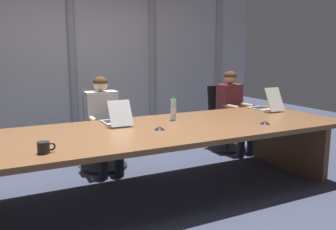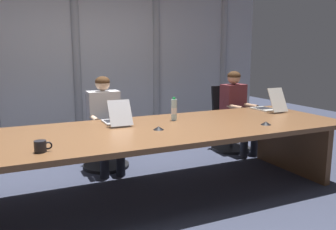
{
  "view_description": "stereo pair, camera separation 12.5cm",
  "coord_description": "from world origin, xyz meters",
  "views": [
    {
      "loc": [
        -1.25,
        -3.23,
        1.51
      ],
      "look_at": [
        0.46,
        0.13,
        0.82
      ],
      "focal_mm": 38.02,
      "sensor_mm": 36.0,
      "label": 1
    },
    {
      "loc": [
        -1.14,
        -3.28,
        1.51
      ],
      "look_at": [
        0.46,
        0.13,
        0.82
      ],
      "focal_mm": 38.02,
      "sensor_mm": 36.0,
      "label": 2
    }
  ],
  "objects": [
    {
      "name": "curtain_backdrop",
      "position": [
        -0.0,
        2.28,
        1.46
      ],
      "size": [
        6.38,
        0.17,
        2.91
      ],
      "color": "#B2B2B7",
      "rests_on": "ground_plane"
    },
    {
      "name": "conference_mic_left_side",
      "position": [
        1.4,
        -0.35,
        0.74
      ],
      "size": [
        0.11,
        0.11,
        0.03
      ],
      "primitive_type": "cone",
      "color": "black",
      "rests_on": "conference_table"
    },
    {
      "name": "ground_plane",
      "position": [
        0.0,
        0.0,
        0.0
      ],
      "size": [
        12.75,
        12.75,
        0.0
      ],
      "primitive_type": "plane",
      "color": "#383D51"
    },
    {
      "name": "conference_table",
      "position": [
        0.0,
        0.0,
        0.6
      ],
      "size": [
        4.74,
        1.39,
        0.72
      ],
      "color": "brown",
      "rests_on": "ground_plane"
    },
    {
      "name": "person_center",
      "position": [
        2.01,
        1.01,
        0.69
      ],
      "size": [
        0.4,
        0.57,
        1.21
      ],
      "rotation": [
        0.0,
        0.0,
        -1.48
      ],
      "color": "brown",
      "rests_on": "ground_plane"
    },
    {
      "name": "person_left_mid",
      "position": [
        0.01,
        1.02,
        0.68
      ],
      "size": [
        0.41,
        0.55,
        1.19
      ],
      "rotation": [
        0.0,
        0.0,
        -1.59
      ],
      "color": "silver",
      "rests_on": "ground_plane"
    },
    {
      "name": "laptop_left_mid",
      "position": [
        -0.04,
        0.38,
        0.78
      ],
      "size": [
        0.25,
        0.45,
        0.27
      ],
      "rotation": [
        0.0,
        0.0,
        1.55
      ],
      "color": "#BCBCC1",
      "rests_on": "conference_table"
    },
    {
      "name": "office_chair_center",
      "position": [
        2.0,
        1.17,
        0.36
      ],
      "size": [
        0.6,
        0.6,
        0.97
      ],
      "rotation": [
        0.0,
        0.0,
        -1.64
      ],
      "color": "black",
      "rests_on": "ground_plane"
    },
    {
      "name": "laptop_center",
      "position": [
        2.04,
        0.36,
        0.78
      ],
      "size": [
        0.24,
        0.49,
        0.31
      ],
      "rotation": [
        0.0,
        0.0,
        1.58
      ],
      "color": "beige",
      "rests_on": "conference_table"
    },
    {
      "name": "water_bottle_primary",
      "position": [
        0.61,
        0.3,
        0.85
      ],
      "size": [
        0.07,
        0.07,
        0.26
      ],
      "color": "silver",
      "rests_on": "conference_table"
    },
    {
      "name": "conference_mic_middle",
      "position": [
        0.26,
        -0.08,
        0.74
      ],
      "size": [
        0.11,
        0.11,
        0.03
      ],
      "primitive_type": "cone",
      "color": "black",
      "rests_on": "conference_table"
    },
    {
      "name": "coffee_mug_near",
      "position": [
        -0.9,
        -0.42,
        0.77
      ],
      "size": [
        0.14,
        0.09,
        0.09
      ],
      "color": "black",
      "rests_on": "conference_table"
    },
    {
      "name": "office_chair_left_mid",
      "position": [
        0.03,
        1.17,
        0.36
      ],
      "size": [
        0.6,
        0.61,
        0.95
      ],
      "rotation": [
        0.0,
        0.0,
        -1.73
      ],
      "color": "#2D2D38",
      "rests_on": "ground_plane"
    }
  ]
}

